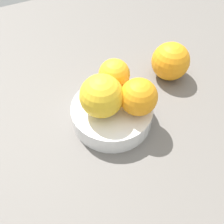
{
  "coord_description": "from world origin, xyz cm",
  "views": [
    {
      "loc": [
        -14.01,
        -28.7,
        41.68
      ],
      "look_at": [
        0.0,
        0.0,
        2.41
      ],
      "focal_mm": 41.34,
      "sensor_mm": 36.0,
      "label": 1
    }
  ],
  "objects": [
    {
      "name": "orange_loose_0",
      "position": [
        17.48,
        6.04,
        4.26
      ],
      "size": [
        8.52,
        8.52,
        8.52
      ],
      "primitive_type": "sphere",
      "color": "orange",
      "rests_on": "ground_plane"
    },
    {
      "name": "orange_in_bowl_0",
      "position": [
        -2.07,
        -0.18,
        8.02
      ],
      "size": [
        7.99,
        7.99,
        7.99
      ],
      "primitive_type": "sphere",
      "color": "yellow",
      "rests_on": "fruit_bowl"
    },
    {
      "name": "orange_in_bowl_2",
      "position": [
        2.88,
        4.9,
        7.14
      ],
      "size": [
        6.24,
        6.24,
        6.24
      ],
      "primitive_type": "sphere",
      "color": "#F9A823",
      "rests_on": "fruit_bowl"
    },
    {
      "name": "ground_plane",
      "position": [
        0.0,
        0.0,
        -1.0
      ],
      "size": [
        110.0,
        110.0,
        2.0
      ],
      "primitive_type": "cube",
      "color": "#66605B"
    },
    {
      "name": "orange_in_bowl_1",
      "position": [
        4.0,
        -2.68,
        7.51
      ],
      "size": [
        6.98,
        6.98,
        6.98
      ],
      "primitive_type": "sphere",
      "color": "orange",
      "rests_on": "fruit_bowl"
    },
    {
      "name": "fruit_bowl",
      "position": [
        0.0,
        0.0,
        1.91
      ],
      "size": [
        15.91,
        15.91,
        4.02
      ],
      "color": "white",
      "rests_on": "ground_plane"
    }
  ]
}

